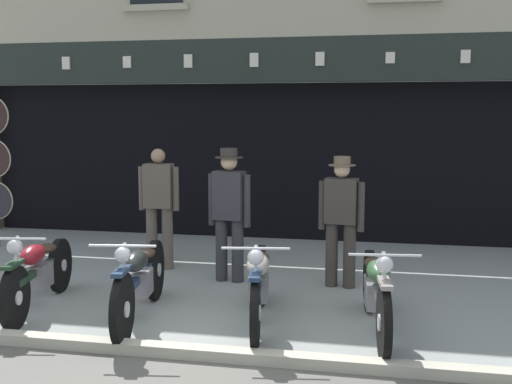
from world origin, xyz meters
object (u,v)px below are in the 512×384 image
motorcycle_center_right (376,290)px  motorcycle_center_left (140,279)px  motorcycle_center (259,283)px  salesman_right (341,216)px  advert_board_near (479,140)px  motorcycle_left (38,271)px  salesman_left (159,203)px  shopkeeper_center (229,208)px

motorcycle_center_right → motorcycle_center_left: bearing=-4.3°
motorcycle_center → salesman_right: (0.72, 1.53, 0.45)m
motorcycle_center → advert_board_near: size_ratio=2.14×
motorcycle_left → advert_board_near: 6.84m
motorcycle_left → salesman_left: salesman_left is taller
motorcycle_center_right → advert_board_near: (1.53, 4.39, 1.26)m
advert_board_near → motorcycle_center_right: bearing=-109.2°
motorcycle_center_right → shopkeeper_center: (-1.83, 1.54, 0.50)m
shopkeeper_center → salesman_left: bearing=-13.4°
motorcycle_left → shopkeeper_center: (1.76, 1.50, 0.51)m
motorcycle_left → motorcycle_center: (2.43, -0.01, 0.01)m
motorcycle_left → shopkeeper_center: shopkeeper_center is taller
motorcycle_left → shopkeeper_center: size_ratio=1.15×
motorcycle_center_left → salesman_left: 2.18m
motorcycle_center_left → salesman_left: bearing=-83.9°
shopkeeper_center → motorcycle_center_left: bearing=79.9°
motorcycle_center → salesman_right: salesman_right is taller
motorcycle_center_left → advert_board_near: 6.07m
motorcycle_left → advert_board_near: advert_board_near is taller
motorcycle_center → shopkeeper_center: size_ratio=1.17×
motorcycle_left → motorcycle_center: bearing=170.1°
shopkeeper_center → motorcycle_center_right: bearing=148.4°
salesman_right → advert_board_near: advert_board_near is taller
advert_board_near → salesman_right: bearing=-124.8°
motorcycle_center_right → shopkeeper_center: size_ratio=1.19×
motorcycle_left → motorcycle_center_left: motorcycle_center_left is taller
motorcycle_center_left → salesman_right: bearing=-148.3°
salesman_right → advert_board_near: 3.54m
motorcycle_center_left → motorcycle_center_right: (2.38, 0.08, -0.01)m
motorcycle_center_right → salesman_right: salesman_right is taller
motorcycle_center_right → salesman_left: bearing=-40.5°
salesman_left → shopkeeper_center: (1.09, -0.44, 0.03)m
salesman_right → advert_board_near: bearing=-116.4°
motorcycle_left → motorcycle_center_right: size_ratio=0.97×
motorcycle_center → shopkeeper_center: (-0.67, 1.51, 0.50)m
motorcycle_left → advert_board_near: size_ratio=2.10×
shopkeeper_center → advert_board_near: bearing=-131.2°
motorcycle_center_left → advert_board_near: size_ratio=2.29×
motorcycle_left → motorcycle_center_right: bearing=169.7°
motorcycle_center_left → salesman_left: size_ratio=1.28×
motorcycle_center_left → salesman_right: salesman_right is taller
motorcycle_center_right → shopkeeper_center: 2.44m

